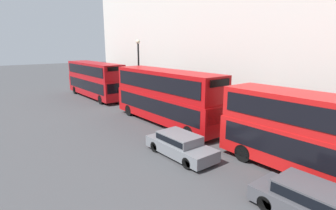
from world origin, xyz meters
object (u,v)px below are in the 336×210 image
(bus_leading, at_px, (331,137))
(car_dark_sedan, at_px, (312,202))
(bus_third_in_queue, at_px, (95,78))
(bus_second_in_queue, at_px, (166,95))
(car_hatchback, at_px, (180,144))

(bus_leading, relative_size, car_dark_sedan, 2.47)
(bus_third_in_queue, relative_size, car_dark_sedan, 2.58)
(bus_leading, distance_m, car_dark_sedan, 3.81)
(bus_leading, distance_m, bus_second_in_queue, 12.24)
(bus_leading, height_order, bus_second_in_queue, bus_second_in_queue)
(bus_leading, distance_m, bus_third_in_queue, 26.41)
(bus_leading, xyz_separation_m, car_hatchback, (-3.40, 6.57, -1.54))
(bus_second_in_queue, bearing_deg, car_dark_sedan, -104.59)
(car_hatchback, bearing_deg, car_dark_sedan, -90.00)
(bus_second_in_queue, xyz_separation_m, bus_third_in_queue, (0.00, 14.17, -0.06))
(bus_leading, height_order, bus_third_in_queue, bus_third_in_queue)
(car_dark_sedan, bearing_deg, bus_third_in_queue, 82.88)
(car_dark_sedan, bearing_deg, bus_second_in_queue, 75.41)
(bus_third_in_queue, xyz_separation_m, car_dark_sedan, (-3.40, -27.23, -1.62))
(bus_leading, relative_size, bus_third_in_queue, 0.96)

